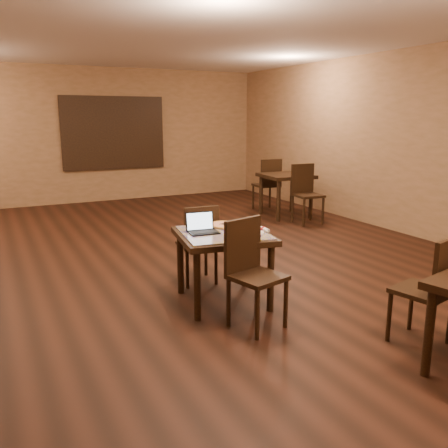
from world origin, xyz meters
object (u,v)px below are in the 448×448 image
other_table_a_chair_near (305,190)px  chair_main_near (251,267)px  other_table_c_chair_far (433,285)px  tiled_table (223,242)px  other_table_a_chair_far (268,182)px  chair_main_far (199,240)px  laptop (202,227)px  other_table_a (286,181)px  pizza_pan (223,226)px

other_table_a_chair_near → chair_main_near: bearing=-128.6°
other_table_a_chair_near → other_table_c_chair_far: 4.85m
tiled_table → other_table_a_chair_far: size_ratio=0.98×
chair_main_far → other_table_c_chair_far: 2.57m
chair_main_near → other_table_a_chair_far: size_ratio=0.94×
laptop → other_table_c_chair_far: 2.24m
laptop → chair_main_far: bearing=76.3°
other_table_a_chair_far → other_table_a: bearing=94.5°
other_table_a_chair_far → other_table_a_chair_near: bearing=94.5°
chair_main_far → other_table_a_chair_near: size_ratio=0.88×
chair_main_near → chair_main_far: chair_main_near is taller
chair_main_far → pizza_pan: bearing=113.5°
pizza_pan → tiled_table: bearing=-116.6°
other_table_a_chair_far → chair_main_far: bearing=51.9°
other_table_a → other_table_a_chair_far: bearing=94.5°
laptop → pizza_pan: size_ratio=0.83×
chair_main_near → chair_main_far: (0.02, 1.23, -0.04)m
laptop → other_table_c_chair_far: bearing=-46.9°
laptop → other_table_c_chair_far: size_ratio=0.33×
chair_main_near → pizza_pan: chair_main_near is taller
chair_main_near → laptop: bearing=89.0°
chair_main_near → pizza_pan: 0.89m
chair_main_near → other_table_a: 5.05m
chair_main_near → other_table_a_chair_near: 4.57m
chair_main_near → pizza_pan: bearing=65.5°
other_table_a_chair_far → other_table_c_chair_far: bearing=75.2°
other_table_a_chair_far → laptop: bearing=54.2°
chair_main_far → other_table_a_chair_near: bearing=-140.3°
tiled_table → chair_main_far: bearing=100.1°
chair_main_near → other_table_c_chair_far: bearing=-58.2°
tiled_table → chair_main_far: 0.63m
chair_main_far → tiled_table: bearing=95.5°
tiled_table → other_table_a_chair_far: other_table_a_chair_far is taller
pizza_pan → other_table_a_chair_far: size_ratio=0.36×
pizza_pan → other_table_a: other_table_a is taller
chair_main_near → other_table_c_chair_far: (1.14, -1.07, -0.02)m
other_table_a_chair_far → pizza_pan: bearing=56.1°
chair_main_near → other_table_a_chair_near: other_table_a_chair_near is taller
chair_main_near → other_table_a_chair_near: bearing=32.5°
pizza_pan → chair_main_near: bearing=-99.5°
pizza_pan → other_table_c_chair_far: size_ratio=0.40×
laptop → other_table_a: (3.26, 3.29, -0.12)m
other_table_a → chair_main_far: bearing=-134.0°
other_table_a → other_table_a_chair_near: bearing=-85.5°
chair_main_near → other_table_a: bearing=37.4°
other_table_a_chair_far → other_table_c_chair_far: size_ratio=1.10×
chair_main_far → pizza_pan: chair_main_far is taller
chair_main_far → other_table_a_chair_far: size_ratio=0.88×
chair_main_near → other_table_a_chair_near: (3.09, 3.37, 0.04)m
other_table_a_chair_near → chair_main_far: bearing=-141.2°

